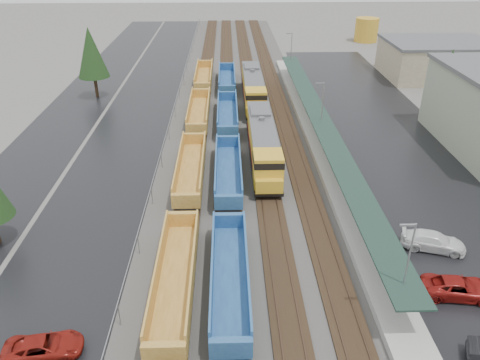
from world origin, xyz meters
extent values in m
cube|color=#302D2B|center=(0.00, 60.00, 0.04)|extent=(20.00, 160.00, 0.08)
cube|color=black|center=(-6.00, 60.00, 0.15)|extent=(2.60, 160.00, 0.15)
cube|color=#473326|center=(-6.72, 60.00, 0.27)|extent=(0.08, 160.00, 0.07)
cube|color=#473326|center=(-5.28, 60.00, 0.27)|extent=(0.08, 160.00, 0.07)
cube|color=black|center=(-2.00, 60.00, 0.15)|extent=(2.60, 160.00, 0.15)
cube|color=#473326|center=(-2.72, 60.00, 0.27)|extent=(0.08, 160.00, 0.07)
cube|color=#473326|center=(-1.28, 60.00, 0.27)|extent=(0.08, 160.00, 0.07)
cube|color=black|center=(2.00, 60.00, 0.15)|extent=(2.60, 160.00, 0.15)
cube|color=#473326|center=(1.28, 60.00, 0.27)|extent=(0.08, 160.00, 0.07)
cube|color=#473326|center=(2.72, 60.00, 0.27)|extent=(0.08, 160.00, 0.07)
cube|color=black|center=(6.00, 60.00, 0.15)|extent=(2.60, 160.00, 0.15)
cube|color=#473326|center=(5.28, 60.00, 0.27)|extent=(0.08, 160.00, 0.07)
cube|color=#473326|center=(6.72, 60.00, 0.27)|extent=(0.08, 160.00, 0.07)
cube|color=black|center=(-15.00, 60.00, 0.01)|extent=(10.00, 160.00, 0.02)
cube|color=black|center=(-25.00, 60.00, 0.01)|extent=(9.00, 160.00, 0.02)
cube|color=black|center=(19.00, 50.00, 0.01)|extent=(16.00, 100.00, 0.02)
cube|color=#9E9B93|center=(9.50, 50.00, 0.35)|extent=(3.00, 80.00, 0.70)
cylinder|color=gray|center=(9.50, 25.00, 1.90)|extent=(0.16, 0.16, 2.40)
cylinder|color=gray|center=(9.50, 40.00, 1.90)|extent=(0.16, 0.16, 2.40)
cylinder|color=gray|center=(9.50, 55.00, 1.90)|extent=(0.16, 0.16, 2.40)
cylinder|color=gray|center=(9.50, 70.00, 1.90)|extent=(0.16, 0.16, 2.40)
cylinder|color=gray|center=(9.50, 85.00, 1.90)|extent=(0.16, 0.16, 2.40)
cube|color=#1B3128|center=(9.50, 50.00, 3.20)|extent=(2.60, 65.00, 0.15)
cylinder|color=gray|center=(9.50, 20.00, 4.00)|extent=(0.12, 0.12, 8.00)
cube|color=gray|center=(9.00, 20.00, 7.90)|extent=(1.00, 0.15, 0.12)
cylinder|color=gray|center=(9.50, 50.00, 4.00)|extent=(0.12, 0.12, 8.00)
cube|color=gray|center=(9.00, 50.00, 7.90)|extent=(1.00, 0.15, 0.12)
cylinder|color=gray|center=(9.50, 80.00, 4.00)|extent=(0.12, 0.12, 8.00)
cube|color=gray|center=(9.00, 80.00, 7.90)|extent=(1.00, 0.15, 0.12)
cylinder|color=gray|center=(-9.50, 20.00, 1.00)|extent=(0.08, 0.08, 2.00)
cylinder|color=gray|center=(-9.50, 28.00, 1.00)|extent=(0.08, 0.08, 2.00)
cylinder|color=gray|center=(-9.50, 36.00, 1.00)|extent=(0.08, 0.08, 2.00)
cylinder|color=gray|center=(-9.50, 44.00, 1.00)|extent=(0.08, 0.08, 2.00)
cylinder|color=gray|center=(-9.50, 52.00, 1.00)|extent=(0.08, 0.08, 2.00)
cylinder|color=gray|center=(-9.50, 60.00, 1.00)|extent=(0.08, 0.08, 2.00)
cylinder|color=gray|center=(-9.50, 68.00, 1.00)|extent=(0.08, 0.08, 2.00)
cylinder|color=gray|center=(-9.50, 76.00, 1.00)|extent=(0.08, 0.08, 2.00)
cylinder|color=gray|center=(-9.50, 84.00, 1.00)|extent=(0.08, 0.08, 2.00)
cylinder|color=gray|center=(-9.50, 92.00, 1.00)|extent=(0.08, 0.08, 2.00)
cylinder|color=gray|center=(-9.50, 100.00, 1.00)|extent=(0.08, 0.08, 2.00)
cylinder|color=gray|center=(-9.50, 108.00, 1.00)|extent=(0.08, 0.08, 2.00)
cylinder|color=gray|center=(-9.50, 116.00, 1.00)|extent=(0.08, 0.08, 2.00)
cylinder|color=gray|center=(-9.50, 124.00, 1.00)|extent=(0.08, 0.08, 2.00)
cylinder|color=gray|center=(-9.50, 132.00, 1.00)|extent=(0.08, 0.08, 2.00)
cube|color=gray|center=(-9.50, 60.00, 2.00)|extent=(0.05, 160.00, 0.05)
cube|color=gray|center=(36.00, 80.00, 3.00)|extent=(18.00, 14.00, 6.00)
cube|color=#59595B|center=(36.00, 80.00, 6.25)|extent=(18.36, 14.28, 0.50)
cylinder|color=#332316|center=(-23.00, 70.00, 1.65)|extent=(0.50, 0.50, 3.30)
cone|color=black|center=(-23.00, 70.00, 7.15)|extent=(4.84, 4.84, 7.70)
cylinder|color=#332316|center=(28.00, 58.00, 1.50)|extent=(0.50, 0.50, 3.00)
cone|color=black|center=(28.00, 58.00, 6.50)|extent=(4.40, 4.40, 7.00)
cube|color=black|center=(2.00, 45.79, 0.84)|extent=(2.92, 19.49, 0.39)
cube|color=gold|center=(2.00, 46.77, 2.49)|extent=(2.73, 15.59, 2.92)
cube|color=gold|center=(2.00, 38.19, 2.69)|extent=(2.92, 3.12, 3.31)
cube|color=black|center=(2.00, 38.19, 3.66)|extent=(2.97, 3.17, 0.68)
cube|color=gold|center=(2.00, 36.44, 1.71)|extent=(2.73, 0.97, 1.36)
cube|color=#59595B|center=(2.00, 46.77, 4.05)|extent=(2.78, 15.59, 0.34)
cube|color=maroon|center=(0.62, 46.77, 1.32)|extent=(0.04, 15.59, 0.34)
cube|color=maroon|center=(3.38, 46.77, 1.32)|extent=(0.04, 15.59, 0.34)
cube|color=black|center=(2.00, 45.79, 0.45)|extent=(2.14, 5.85, 0.58)
cube|color=black|center=(2.00, 38.97, 0.54)|extent=(2.34, 3.90, 0.49)
cube|color=black|center=(2.00, 52.61, 0.54)|extent=(2.34, 3.90, 0.49)
cylinder|color=#59595B|center=(2.00, 47.74, 4.34)|extent=(0.68, 0.68, 0.49)
cube|color=#59595B|center=(2.00, 50.66, 4.29)|extent=(2.34, 3.90, 0.49)
cube|color=black|center=(2.00, 66.79, 0.84)|extent=(2.92, 19.49, 0.39)
cube|color=gold|center=(2.00, 67.77, 2.49)|extent=(2.73, 15.59, 2.92)
cube|color=gold|center=(2.00, 59.19, 2.69)|extent=(2.92, 3.12, 3.31)
cube|color=black|center=(2.00, 59.19, 3.66)|extent=(2.97, 3.17, 0.68)
cube|color=gold|center=(2.00, 57.44, 1.71)|extent=(2.73, 0.97, 1.36)
cube|color=#59595B|center=(2.00, 67.77, 4.05)|extent=(2.78, 15.59, 0.34)
cube|color=maroon|center=(0.62, 67.77, 1.32)|extent=(0.04, 15.59, 0.34)
cube|color=maroon|center=(3.38, 67.77, 1.32)|extent=(0.04, 15.59, 0.34)
cube|color=black|center=(2.00, 66.79, 0.45)|extent=(2.14, 5.85, 0.58)
cube|color=black|center=(2.00, 59.97, 0.54)|extent=(2.34, 3.90, 0.49)
cube|color=black|center=(2.00, 73.61, 0.54)|extent=(2.34, 3.90, 0.49)
cylinder|color=#59595B|center=(2.00, 68.74, 4.34)|extent=(0.68, 0.68, 0.49)
cube|color=#59595B|center=(2.00, 71.66, 4.29)|extent=(2.34, 3.90, 0.49)
cube|color=#A5752D|center=(-6.00, 23.45, 0.87)|extent=(2.69, 14.16, 0.26)
cube|color=#A5752D|center=(-7.29, 23.45, 1.80)|extent=(0.16, 14.16, 1.86)
cube|color=#A5752D|center=(-4.71, 23.45, 1.80)|extent=(0.16, 14.16, 1.86)
cube|color=#A5752D|center=(-6.00, 16.16, 1.59)|extent=(2.69, 0.52, 1.45)
cube|color=#A5752D|center=(-6.00, 30.74, 1.59)|extent=(2.69, 0.52, 1.45)
cube|color=black|center=(-6.00, 16.89, 0.56)|extent=(2.07, 2.28, 0.52)
cube|color=black|center=(-6.00, 30.02, 0.56)|extent=(2.07, 2.28, 0.52)
cube|color=#A5752D|center=(-6.00, 41.24, 0.87)|extent=(2.69, 14.16, 0.26)
cube|color=#A5752D|center=(-7.29, 41.24, 1.80)|extent=(0.16, 14.16, 1.86)
cube|color=#A5752D|center=(-4.71, 41.24, 1.80)|extent=(0.16, 14.16, 1.86)
cube|color=#A5752D|center=(-6.00, 33.95, 1.59)|extent=(2.69, 0.52, 1.45)
cube|color=#A5752D|center=(-6.00, 48.53, 1.59)|extent=(2.69, 0.52, 1.45)
cube|color=black|center=(-6.00, 34.67, 0.56)|extent=(2.07, 2.28, 0.52)
cube|color=black|center=(-6.00, 47.80, 0.56)|extent=(2.07, 2.28, 0.52)
cube|color=#A5752D|center=(-6.00, 59.02, 0.87)|extent=(2.69, 14.16, 0.26)
cube|color=#A5752D|center=(-7.29, 59.02, 1.80)|extent=(0.16, 14.16, 1.86)
cube|color=#A5752D|center=(-4.71, 59.02, 1.80)|extent=(0.16, 14.16, 1.86)
cube|color=#A5752D|center=(-6.00, 51.73, 1.59)|extent=(2.69, 0.52, 1.45)
cube|color=#A5752D|center=(-6.00, 66.31, 1.59)|extent=(2.69, 0.52, 1.45)
cube|color=black|center=(-6.00, 52.46, 0.56)|extent=(2.07, 2.28, 0.52)
cube|color=black|center=(-6.00, 65.59, 0.56)|extent=(2.07, 2.28, 0.52)
cube|color=#A5752D|center=(-6.00, 76.81, 0.87)|extent=(2.69, 14.16, 0.26)
cube|color=#A5752D|center=(-7.29, 76.81, 1.80)|extent=(0.16, 14.16, 1.86)
cube|color=#A5752D|center=(-4.71, 76.81, 1.80)|extent=(0.16, 14.16, 1.86)
cube|color=#A5752D|center=(-6.00, 69.52, 1.59)|extent=(2.69, 0.52, 1.45)
cube|color=#A5752D|center=(-6.00, 84.10, 1.59)|extent=(2.69, 0.52, 1.45)
cube|color=black|center=(-6.00, 70.24, 0.56)|extent=(2.07, 2.28, 0.52)
cube|color=black|center=(-6.00, 83.37, 0.56)|extent=(2.07, 2.28, 0.52)
cube|color=navy|center=(-2.00, 23.41, 0.87)|extent=(2.67, 13.60, 0.26)
cube|color=navy|center=(-3.29, 23.41, 1.79)|extent=(0.15, 13.60, 1.85)
cube|color=navy|center=(-0.71, 23.41, 1.79)|extent=(0.15, 13.60, 1.85)
cube|color=navy|center=(-2.00, 16.41, 1.59)|extent=(2.67, 0.51, 1.44)
cube|color=navy|center=(-2.00, 30.42, 1.59)|extent=(2.67, 0.51, 1.44)
cube|color=black|center=(-2.00, 17.13, 0.56)|extent=(2.06, 2.26, 0.51)
cube|color=black|center=(-2.00, 29.70, 0.56)|extent=(2.06, 2.26, 0.51)
cube|color=navy|center=(-2.00, 40.62, 0.87)|extent=(2.67, 13.60, 0.26)
cube|color=navy|center=(-3.29, 40.62, 1.79)|extent=(0.15, 13.60, 1.85)
cube|color=navy|center=(-0.71, 40.62, 1.79)|extent=(0.15, 13.60, 1.85)
cube|color=navy|center=(-2.00, 33.61, 1.59)|extent=(2.67, 0.51, 1.44)
cube|color=navy|center=(-2.00, 47.62, 1.59)|extent=(2.67, 0.51, 1.44)
cube|color=black|center=(-2.00, 34.33, 0.56)|extent=(2.06, 2.26, 0.51)
cube|color=black|center=(-2.00, 46.90, 0.56)|extent=(2.06, 2.26, 0.51)
cube|color=navy|center=(-2.00, 57.82, 0.87)|extent=(2.67, 13.60, 0.26)
cube|color=navy|center=(-3.29, 57.82, 1.79)|extent=(0.15, 13.60, 1.85)
cube|color=navy|center=(-0.71, 57.82, 1.79)|extent=(0.15, 13.60, 1.85)
cube|color=navy|center=(-2.00, 50.81, 1.59)|extent=(2.67, 0.51, 1.44)
cube|color=navy|center=(-2.00, 64.83, 1.59)|extent=(2.67, 0.51, 1.44)
cube|color=black|center=(-2.00, 51.53, 0.56)|extent=(2.06, 2.26, 0.51)
cube|color=black|center=(-2.00, 64.11, 0.56)|extent=(2.06, 2.26, 0.51)
cube|color=navy|center=(-2.00, 75.02, 0.87)|extent=(2.67, 13.60, 0.26)
cube|color=navy|center=(-3.29, 75.02, 1.79)|extent=(0.15, 13.60, 1.85)
cube|color=navy|center=(-0.71, 75.02, 1.79)|extent=(0.15, 13.60, 1.85)
cube|color=navy|center=(-2.00, 68.02, 1.59)|extent=(2.67, 0.51, 1.44)
cube|color=navy|center=(-2.00, 82.03, 1.59)|extent=(2.67, 0.51, 1.44)
cube|color=black|center=(-2.00, 68.74, 0.56)|extent=(2.06, 2.26, 0.51)
cube|color=black|center=(-2.00, 81.31, 0.56)|extent=(2.06, 2.26, 0.51)
cylinder|color=gold|center=(31.54, 110.80, 2.72)|extent=(5.45, 5.45, 5.45)
imported|color=maroon|center=(-13.83, 17.62, 0.68)|extent=(2.95, 5.17, 1.36)
imported|color=maroon|center=(14.78, 22.31, 0.72)|extent=(3.06, 5.47, 1.45)
imported|color=white|center=(15.20, 28.04, 0.76)|extent=(3.58, 5.63, 1.52)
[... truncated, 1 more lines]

